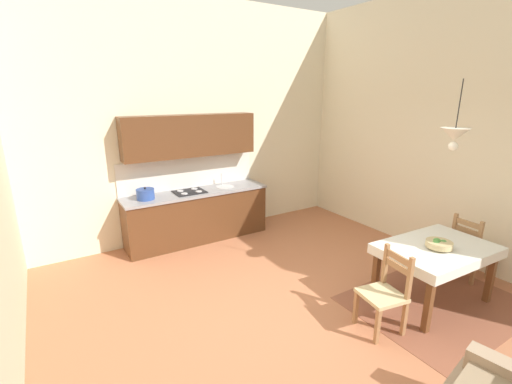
{
  "coord_description": "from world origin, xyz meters",
  "views": [
    {
      "loc": [
        -2.42,
        -2.82,
        2.55
      ],
      "look_at": [
        0.15,
        1.33,
        1.16
      ],
      "focal_mm": 24.41,
      "sensor_mm": 36.0,
      "label": 1
    }
  ],
  "objects_px": {
    "dining_chair_tv_side": "(385,293)",
    "pendant_lamp": "(455,135)",
    "dining_chair_window_side": "(470,249)",
    "kitchen_cabinetry": "(195,193)",
    "dining_table": "(436,255)",
    "fruit_bowl": "(439,244)"
  },
  "relations": [
    {
      "from": "dining_table",
      "to": "fruit_bowl",
      "type": "distance_m",
      "value": 0.21
    },
    {
      "from": "fruit_bowl",
      "to": "pendant_lamp",
      "type": "relative_size",
      "value": 0.37
    },
    {
      "from": "kitchen_cabinetry",
      "to": "fruit_bowl",
      "type": "height_order",
      "value": "kitchen_cabinetry"
    },
    {
      "from": "dining_chair_tv_side",
      "to": "pendant_lamp",
      "type": "distance_m",
      "value": 1.99
    },
    {
      "from": "dining_table",
      "to": "fruit_bowl",
      "type": "relative_size",
      "value": 4.78
    },
    {
      "from": "dining_table",
      "to": "dining_chair_tv_side",
      "type": "xyz_separation_m",
      "value": [
        -0.99,
        -0.04,
        -0.18
      ]
    },
    {
      "from": "dining_chair_tv_side",
      "to": "dining_chair_window_side",
      "type": "bearing_deg",
      "value": 3.52
    },
    {
      "from": "pendant_lamp",
      "to": "dining_chair_window_side",
      "type": "bearing_deg",
      "value": 0.56
    },
    {
      "from": "dining_table",
      "to": "fruit_bowl",
      "type": "xyz_separation_m",
      "value": [
        -0.07,
        -0.05,
        0.19
      ]
    },
    {
      "from": "dining_chair_tv_side",
      "to": "fruit_bowl",
      "type": "relative_size",
      "value": 3.1
    },
    {
      "from": "kitchen_cabinetry",
      "to": "dining_chair_tv_side",
      "type": "distance_m",
      "value": 3.55
    },
    {
      "from": "dining_table",
      "to": "pendant_lamp",
      "type": "distance_m",
      "value": 1.47
    },
    {
      "from": "dining_chair_tv_side",
      "to": "pendant_lamp",
      "type": "bearing_deg",
      "value": 5.78
    },
    {
      "from": "dining_chair_window_side",
      "to": "pendant_lamp",
      "type": "xyz_separation_m",
      "value": [
        -0.85,
        -0.01,
        1.64
      ]
    },
    {
      "from": "dining_table",
      "to": "dining_chair_tv_side",
      "type": "distance_m",
      "value": 1.0
    },
    {
      "from": "dining_table",
      "to": "pendant_lamp",
      "type": "xyz_separation_m",
      "value": [
        0.12,
        0.07,
        1.46
      ]
    },
    {
      "from": "fruit_bowl",
      "to": "pendant_lamp",
      "type": "bearing_deg",
      "value": 31.34
    },
    {
      "from": "kitchen_cabinetry",
      "to": "dining_chair_window_side",
      "type": "bearing_deg",
      "value": -50.55
    },
    {
      "from": "kitchen_cabinetry",
      "to": "dining_chair_window_side",
      "type": "xyz_separation_m",
      "value": [
        2.73,
        -3.32,
        -0.41
      ]
    },
    {
      "from": "dining_table",
      "to": "dining_chair_window_side",
      "type": "height_order",
      "value": "dining_chair_window_side"
    },
    {
      "from": "fruit_bowl",
      "to": "pendant_lamp",
      "type": "xyz_separation_m",
      "value": [
        0.2,
        0.12,
        1.27
      ]
    },
    {
      "from": "kitchen_cabinetry",
      "to": "dining_table",
      "type": "bearing_deg",
      "value": -62.61
    }
  ]
}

